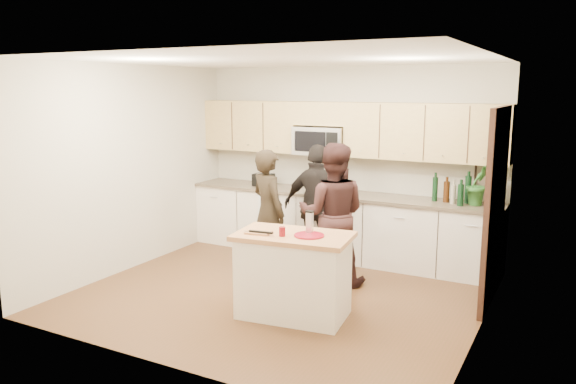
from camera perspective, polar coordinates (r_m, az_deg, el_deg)
The scene contains 21 objects.
floor at distance 6.74m, azimuth -0.81°, elevation -10.29°, with size 4.50×4.50×0.00m, color #52301C.
room_shell at distance 6.33m, azimuth -0.85°, elevation 4.51°, with size 4.52×4.02×2.71m.
back_cabinetry at distance 8.06m, azimuth 4.99°, elevation -3.33°, with size 4.50×0.66×0.94m.
upper_cabinetry at distance 7.96m, azimuth 5.78°, elevation 6.50°, with size 4.50×0.33×0.75m.
microwave at distance 8.08m, azimuth 3.40°, elevation 5.22°, with size 0.76×0.41×0.40m.
doorway at distance 6.59m, azimuth 20.42°, elevation -0.97°, with size 0.06×1.25×2.20m.
framed_picture at distance 7.66m, azimuth 19.52°, elevation 1.55°, with size 0.30×0.03×0.38m.
dish_towel at distance 8.23m, azimuth -1.58°, elevation -0.64°, with size 0.34×0.60×0.48m.
island at distance 5.98m, azimuth 0.55°, elevation -8.41°, with size 1.28×0.84×0.90m.
red_plate at distance 5.77m, azimuth 2.16°, elevation -4.42°, with size 0.31×0.31×0.02m, color maroon.
box_grater at distance 5.83m, azimuth 2.21°, elevation -2.99°, with size 0.08×0.06×0.23m.
drink_glass at distance 5.75m, azimuth -0.60°, elevation -4.04°, with size 0.07×0.07×0.10m, color maroon.
cutting_board at distance 5.87m, azimuth -3.00°, elevation -4.13°, with size 0.26×0.17×0.02m, color #B7814C.
tongs at distance 5.81m, azimuth -2.76°, elevation -4.08°, with size 0.26×0.03×0.02m, color black.
knife at distance 5.85m, azimuth -3.56°, elevation -4.06°, with size 0.21×0.02×0.01m, color silver.
toaster at distance 8.46m, azimuth -2.50°, elevation 1.25°, with size 0.28×0.22×0.19m.
bottle_cluster at distance 7.45m, azimuth 17.64°, elevation 0.18°, with size 0.81×0.30×0.41m.
orchid at distance 7.42m, azimuth 18.78°, elevation 0.76°, with size 0.29×0.24×0.54m, color #357830.
woman_left at distance 7.24m, azimuth -2.01°, elevation -2.08°, with size 0.60×0.39×1.63m, color black.
woman_center at distance 6.89m, azimuth 4.53°, elevation -2.26°, with size 0.85×0.66×1.75m, color black.
woman_right at distance 7.49m, azimuth 3.03°, elevation -1.51°, with size 0.98×0.41×1.67m, color black.
Camera 1 is at (3.04, -5.52, 2.40)m, focal length 35.00 mm.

